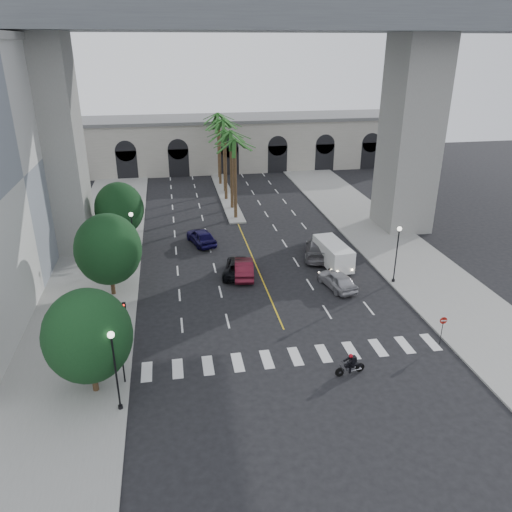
{
  "coord_description": "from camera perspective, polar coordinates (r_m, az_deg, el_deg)",
  "views": [
    {
      "loc": [
        -7.69,
        -29.24,
        19.78
      ],
      "look_at": [
        -1.41,
        6.0,
        4.43
      ],
      "focal_mm": 35.0,
      "sensor_mm": 36.0,
      "label": 1
    }
  ],
  "objects": [
    {
      "name": "ground",
      "position": [
        36.13,
        3.94,
        -10.04
      ],
      "size": [
        140.0,
        140.0,
        0.0
      ],
      "primitive_type": "plane",
      "color": "black",
      "rests_on": "ground"
    },
    {
      "name": "sidewalk_left",
      "position": [
        48.98,
        -17.79,
        -1.69
      ],
      "size": [
        8.0,
        100.0,
        0.15
      ],
      "primitive_type": "cube",
      "color": "gray",
      "rests_on": "ground"
    },
    {
      "name": "sidewalk_right",
      "position": [
        53.49,
        15.82,
        0.67
      ],
      "size": [
        8.0,
        100.0,
        0.15
      ],
      "primitive_type": "cube",
      "color": "gray",
      "rests_on": "ground"
    },
    {
      "name": "median",
      "position": [
        70.49,
        -3.46,
        6.96
      ],
      "size": [
        2.0,
        24.0,
        0.2
      ],
      "primitive_type": "cube",
      "color": "gray",
      "rests_on": "ground"
    },
    {
      "name": "pier_building",
      "position": [
        86.01,
        -4.93,
        12.74
      ],
      "size": [
        71.0,
        10.5,
        8.5
      ],
      "color": "beige",
      "rests_on": "ground"
    },
    {
      "name": "bridge",
      "position": [
        52.45,
        2.3,
        21.81
      ],
      "size": [
        75.0,
        13.0,
        26.0
      ],
      "color": "gray",
      "rests_on": "ground"
    },
    {
      "name": "palm_a",
      "position": [
        58.74,
        -2.47,
        12.71
      ],
      "size": [
        3.2,
        3.2,
        10.3
      ],
      "color": "#47331E",
      "rests_on": "ground"
    },
    {
      "name": "palm_b",
      "position": [
        62.61,
        -2.89,
        13.61
      ],
      "size": [
        3.2,
        3.2,
        10.6
      ],
      "color": "#47331E",
      "rests_on": "ground"
    },
    {
      "name": "palm_c",
      "position": [
        66.57,
        -3.61,
        13.77
      ],
      "size": [
        3.2,
        3.2,
        10.1
      ],
      "color": "#47331E",
      "rests_on": "ground"
    },
    {
      "name": "palm_d",
      "position": [
        70.42,
        -3.73,
        14.89
      ],
      "size": [
        3.2,
        3.2,
        10.9
      ],
      "color": "#47331E",
      "rests_on": "ground"
    },
    {
      "name": "palm_e",
      "position": [
        74.39,
        -4.29,
        14.97
      ],
      "size": [
        3.2,
        3.2,
        10.4
      ],
      "color": "#47331E",
      "rests_on": "ground"
    },
    {
      "name": "palm_f",
      "position": [
        78.33,
        -4.39,
        15.58
      ],
      "size": [
        3.2,
        3.2,
        10.7
      ],
      "color": "#47331E",
      "rests_on": "ground"
    },
    {
      "name": "street_tree_near",
      "position": [
        31.07,
        -18.66,
        -8.63
      ],
      "size": [
        5.2,
        5.2,
        6.89
      ],
      "color": "#382616",
      "rests_on": "ground"
    },
    {
      "name": "street_tree_mid",
      "position": [
        42.55,
        -16.54,
        0.74
      ],
      "size": [
        5.44,
        5.44,
        7.21
      ],
      "color": "#382616",
      "rests_on": "ground"
    },
    {
      "name": "street_tree_far",
      "position": [
        53.91,
        -15.35,
        5.24
      ],
      "size": [
        5.04,
        5.04,
        6.68
      ],
      "color": "#382616",
      "rests_on": "ground"
    },
    {
      "name": "lamp_post_left_near",
      "position": [
        29.59,
        -15.84,
        -11.83
      ],
      "size": [
        0.4,
        0.4,
        5.35
      ],
      "color": "black",
      "rests_on": "ground"
    },
    {
      "name": "lamp_post_left_far",
      "position": [
        48.32,
        -13.89,
        2.47
      ],
      "size": [
        0.4,
        0.4,
        5.35
      ],
      "color": "black",
      "rests_on": "ground"
    },
    {
      "name": "lamp_post_right",
      "position": [
        45.01,
        15.81,
        0.7
      ],
      "size": [
        0.4,
        0.4,
        5.35
      ],
      "color": "black",
      "rests_on": "ground"
    },
    {
      "name": "traffic_signal_near",
      "position": [
        32.04,
        -15.16,
        -10.33
      ],
      "size": [
        0.25,
        0.18,
        3.65
      ],
      "color": "black",
      "rests_on": "ground"
    },
    {
      "name": "traffic_signal_far",
      "position": [
        35.45,
        -14.72,
        -6.79
      ],
      "size": [
        0.25,
        0.18,
        3.65
      ],
      "color": "black",
      "rests_on": "ground"
    },
    {
      "name": "motorcycle_rider",
      "position": [
        33.43,
        10.82,
        -12.1
      ],
      "size": [
        2.09,
        0.6,
        1.51
      ],
      "rotation": [
        0.0,
        0.0,
        0.16
      ],
      "color": "black",
      "rests_on": "ground"
    },
    {
      "name": "car_a",
      "position": [
        43.99,
        9.29,
        -2.72
      ],
      "size": [
        2.72,
        4.81,
        1.55
      ],
      "primitive_type": "imported",
      "rotation": [
        0.0,
        0.0,
        3.35
      ],
      "color": "#A8A7AC",
      "rests_on": "ground"
    },
    {
      "name": "car_b",
      "position": [
        45.6,
        -1.38,
        -1.4
      ],
      "size": [
        2.32,
        5.01,
        1.59
      ],
      "primitive_type": "imported",
      "rotation": [
        0.0,
        0.0,
        3.01
      ],
      "color": "#52101D",
      "rests_on": "ground"
    },
    {
      "name": "car_c",
      "position": [
        46.07,
        -2.02,
        -1.23
      ],
      "size": [
        3.68,
        5.69,
        1.46
      ],
      "primitive_type": "imported",
      "rotation": [
        0.0,
        0.0,
        2.88
      ],
      "color": "black",
      "rests_on": "ground"
    },
    {
      "name": "car_d",
      "position": [
        50.01,
        7.02,
        0.78
      ],
      "size": [
        3.95,
        6.24,
        1.68
      ],
      "primitive_type": "imported",
      "rotation": [
        0.0,
        0.0,
        2.84
      ],
      "color": "slate",
      "rests_on": "ground"
    },
    {
      "name": "car_e",
      "position": [
        53.22,
        -6.27,
        2.22
      ],
      "size": [
        3.32,
        5.3,
        1.68
      ],
      "primitive_type": "imported",
      "rotation": [
        0.0,
        0.0,
        3.43
      ],
      "color": "#130E41",
      "rests_on": "ground"
    },
    {
      "name": "cargo_van",
      "position": [
        47.95,
        8.8,
        0.27
      ],
      "size": [
        2.63,
        5.7,
        2.36
      ],
      "rotation": [
        0.0,
        0.0,
        0.09
      ],
      "color": "white",
      "rests_on": "ground"
    },
    {
      "name": "pedestrian_a",
      "position": [
        39.1,
        -21.82,
        -7.2
      ],
      "size": [
        0.77,
        0.6,
        1.87
      ],
      "primitive_type": "imported",
      "rotation": [
        0.0,
        0.0,
        -0.24
      ],
      "color": "black",
      "rests_on": "sidewalk_left"
    },
    {
      "name": "pedestrian_b",
      "position": [
        37.67,
        -19.68,
        -8.17
      ],
      "size": [
        1.07,
        1.05,
        1.74
      ],
      "primitive_type": "imported",
      "rotation": [
        0.0,
        0.0,
        -0.68
      ],
      "color": "black",
      "rests_on": "sidewalk_left"
    },
    {
      "name": "do_not_enter_sign",
      "position": [
        37.6,
        20.57,
        -7.36
      ],
      "size": [
        0.54,
        0.08,
        2.2
      ],
      "rotation": [
        0.0,
        0.0,
        -0.1
      ],
      "color": "black",
      "rests_on": "ground"
    }
  ]
}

